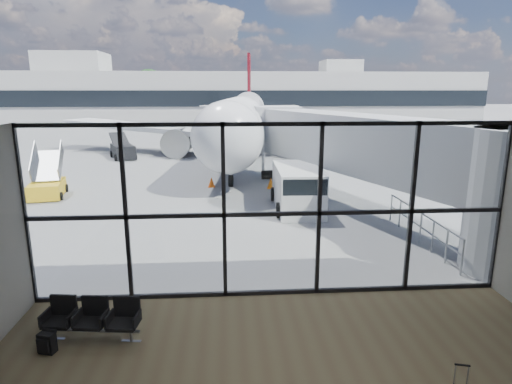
{
  "coord_description": "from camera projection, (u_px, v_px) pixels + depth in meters",
  "views": [
    {
      "loc": [
        -1.13,
        -10.26,
        5.23
      ],
      "look_at": [
        -0.19,
        3.0,
        2.06
      ],
      "focal_mm": 30.0,
      "sensor_mm": 36.0,
      "label": 1
    }
  ],
  "objects": [
    {
      "name": "ground",
      "position": [
        235.0,
        136.0,
        50.06
      ],
      "size": [
        220.0,
        220.0,
        0.0
      ],
      "primitive_type": "plane",
      "color": "slate",
      "rests_on": "ground"
    },
    {
      "name": "lounge_shell",
      "position": [
        309.0,
        279.0,
        5.97
      ],
      "size": [
        12.02,
        8.01,
        4.51
      ],
      "color": "brown",
      "rests_on": "ground"
    },
    {
      "name": "glass_curtain_wall",
      "position": [
        272.0,
        212.0,
        10.72
      ],
      "size": [
        12.1,
        0.12,
        4.5
      ],
      "color": "white",
      "rests_on": "ground"
    },
    {
      "name": "jet_bridge",
      "position": [
        371.0,
        151.0,
        17.81
      ],
      "size": [
        8.0,
        16.5,
        4.33
      ],
      "color": "#A4A6AA",
      "rests_on": "ground"
    },
    {
      "name": "apron_railing",
      "position": [
        421.0,
        223.0,
        14.86
      ],
      "size": [
        0.06,
        5.46,
        1.11
      ],
      "color": "gray",
      "rests_on": "ground"
    },
    {
      "name": "far_terminal",
      "position": [
        228.0,
        97.0,
        70.35
      ],
      "size": [
        80.0,
        12.2,
        11.0
      ],
      "color": "#A4A5A0",
      "rests_on": "ground"
    },
    {
      "name": "tree_1",
      "position": [
        15.0,
        90.0,
        77.19
      ],
      "size": [
        5.61,
        5.61,
        8.07
      ],
      "color": "#382619",
      "rests_on": "ground"
    },
    {
      "name": "tree_2",
      "position": [
        49.0,
        87.0,
        77.46
      ],
      "size": [
        6.27,
        6.27,
        9.03
      ],
      "color": "#382619",
      "rests_on": "ground"
    },
    {
      "name": "tree_3",
      "position": [
        83.0,
        94.0,
        78.17
      ],
      "size": [
        4.95,
        4.95,
        7.12
      ],
      "color": "#382619",
      "rests_on": "ground"
    },
    {
      "name": "tree_4",
      "position": [
        116.0,
        90.0,
        78.43
      ],
      "size": [
        5.61,
        5.61,
        8.07
      ],
      "color": "#382619",
      "rests_on": "ground"
    },
    {
      "name": "tree_5",
      "position": [
        149.0,
        87.0,
        78.7
      ],
      "size": [
        6.27,
        6.27,
        9.03
      ],
      "color": "#382619",
      "rests_on": "ground"
    },
    {
      "name": "seating_row",
      "position": [
        93.0,
        316.0,
        9.17
      ],
      "size": [
        2.04,
        0.81,
        0.91
      ],
      "rotation": [
        0.0,
        0.0,
        -0.12
      ],
      "color": "gray",
      "rests_on": "ground"
    },
    {
      "name": "backpack",
      "position": [
        47.0,
        343.0,
        8.67
      ],
      "size": [
        0.37,
        0.36,
        0.48
      ],
      "rotation": [
        0.0,
        0.0,
        -0.29
      ],
      "color": "black",
      "rests_on": "ground"
    },
    {
      "name": "airliner",
      "position": [
        243.0,
        118.0,
        36.8
      ],
      "size": [
        31.59,
        36.68,
        9.45
      ],
      "rotation": [
        0.0,
        0.0,
        -0.09
      ],
      "color": "silver",
      "rests_on": "ground"
    },
    {
      "name": "service_van",
      "position": [
        298.0,
        188.0,
        19.07
      ],
      "size": [
        2.22,
        4.4,
        1.89
      ],
      "rotation": [
        0.0,
        0.0,
        -0.03
      ],
      "color": "silver",
      "rests_on": "ground"
    },
    {
      "name": "belt_loader",
      "position": [
        123.0,
        150.0,
        33.54
      ],
      "size": [
        2.79,
        4.24,
        1.86
      ],
      "rotation": [
        0.0,
        0.0,
        0.4
      ],
      "color": "black",
      "rests_on": "ground"
    },
    {
      "name": "mobile_stairs",
      "position": [
        47.0,
        186.0,
        21.5
      ],
      "size": [
        2.05,
        3.24,
        2.12
      ],
      "rotation": [
        0.0,
        0.0,
        0.2
      ],
      "color": "gold",
      "rests_on": "ground"
    },
    {
      "name": "traffic_cone_a",
      "position": [
        211.0,
        182.0,
        23.67
      ],
      "size": [
        0.39,
        0.39,
        0.55
      ],
      "color": "#ED590C",
      "rests_on": "ground"
    },
    {
      "name": "traffic_cone_c",
      "position": [
        271.0,
        183.0,
        23.3
      ],
      "size": [
        0.42,
        0.42,
        0.6
      ],
      "color": "orange",
      "rests_on": "ground"
    }
  ]
}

